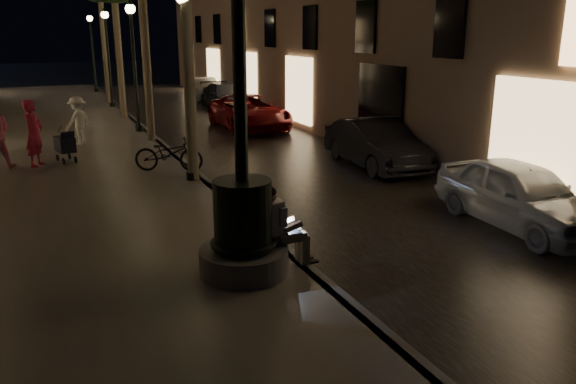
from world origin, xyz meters
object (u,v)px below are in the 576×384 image
lamp_curb_b (133,49)px  car_third (249,112)px  car_fifth (204,89)px  fountain_lamppost (243,211)px  lamp_curb_d (92,42)px  bicycle (169,153)px  stroller (65,144)px  car_second (375,144)px  pedestrian_white (78,120)px  seated_man_laptop (280,224)px  lamp_curb_a (186,58)px  car_rear (227,96)px  lamp_curb_c (107,45)px  car_front (520,194)px  pedestrian_red (34,133)px

lamp_curb_b → car_third: bearing=-2.3°
lamp_curb_b → car_fifth: lamp_curb_b is taller
fountain_lamppost → lamp_curb_d: size_ratio=1.08×
fountain_lamppost → bicycle: fountain_lamppost is taller
stroller → car_second: bearing=-36.5°
car_third → car_fifth: car_third is taller
stroller → pedestrian_white: (0.58, 2.75, 0.28)m
seated_man_laptop → car_second: bearing=47.1°
fountain_lamppost → lamp_curb_a: bearing=83.3°
car_rear → lamp_curb_d: bearing=119.1°
car_second → car_fifth: 18.54m
lamp_curb_a → car_third: size_ratio=0.96×
car_second → car_third: size_ratio=0.84×
seated_man_laptop → lamp_curb_a: 6.43m
lamp_curb_d → car_fifth: (5.50, -5.47, -2.59)m
bicycle → car_second: bearing=-73.9°
pedestrian_white → bicycle: bearing=70.7°
lamp_curb_d → bicycle: 23.01m
stroller → car_fifth: car_fifth is taller
lamp_curb_d → car_second: size_ratio=1.14×
fountain_lamppost → bicycle: bearing=87.0°
car_second → bicycle: 5.92m
stroller → pedestrian_white: 2.82m
car_third → bicycle: car_third is taller
pedestrian_white → bicycle: pedestrian_white is taller
lamp_curb_c → car_second: 17.11m
lamp_curb_b → stroller: size_ratio=4.64×
lamp_curb_c → car_second: bearing=-71.1°
stroller → car_front: car_front is taller
car_front → car_third: bearing=97.1°
lamp_curb_c → lamp_curb_d: size_ratio=1.00×
car_fifth → fountain_lamppost: bearing=-101.4°
car_third → seated_man_laptop: bearing=-107.6°
car_fifth → pedestrian_red: pedestrian_red is taller
lamp_curb_c → car_fifth: bearing=24.7°
car_front → pedestrian_red: pedestrian_red is taller
stroller → pedestrian_red: size_ratio=0.56×
fountain_lamppost → bicycle: size_ratio=2.79×
lamp_curb_c → pedestrian_red: lamp_curb_c is taller
car_third → lamp_curb_a: bearing=-119.0°
car_rear → car_front: bearing=-90.8°
fountain_lamppost → seated_man_laptop: 0.68m
lamp_curb_a → bicycle: lamp_curb_a is taller
lamp_curb_a → lamp_curb_c: (0.00, 16.00, 0.00)m
lamp_curb_d → car_third: bearing=-74.8°
car_front → car_third: car_third is taller
stroller → pedestrian_red: (-0.77, -0.19, 0.41)m
car_second → car_rear: car_second is taller
lamp_curb_a → pedestrian_red: (-3.60, 3.26, -2.11)m
fountain_lamppost → stroller: 9.70m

